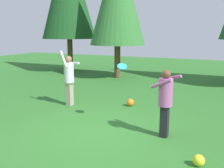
# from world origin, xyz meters

# --- Properties ---
(ground_plane) EXTENTS (40.00, 40.00, 0.00)m
(ground_plane) POSITION_xyz_m (0.00, 0.00, 0.00)
(ground_plane) COLOR #2D6B28
(person_thrower) EXTENTS (0.63, 0.62, 1.92)m
(person_thrower) POSITION_xyz_m (-2.14, 1.89, 1.04)
(person_thrower) COLOR gray
(person_thrower) RESTS_ON ground_plane
(person_catcher) EXTENTS (0.69, 0.64, 1.67)m
(person_catcher) POSITION_xyz_m (1.60, 0.56, 0.99)
(person_catcher) COLOR black
(person_catcher) RESTS_ON ground_plane
(frisbee) EXTENTS (0.36, 0.36, 0.15)m
(frisbee) POSITION_xyz_m (0.26, 1.00, 1.62)
(frisbee) COLOR #2393D1
(ball_yellow) EXTENTS (0.23, 0.23, 0.23)m
(ball_yellow) POSITION_xyz_m (2.58, -0.58, 0.12)
(ball_yellow) COLOR yellow
(ball_yellow) RESTS_ON ground_plane
(ball_orange) EXTENTS (0.26, 0.26, 0.26)m
(ball_orange) POSITION_xyz_m (-0.17, 2.70, 0.13)
(ball_orange) COLOR orange
(ball_orange) RESTS_ON ground_plane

